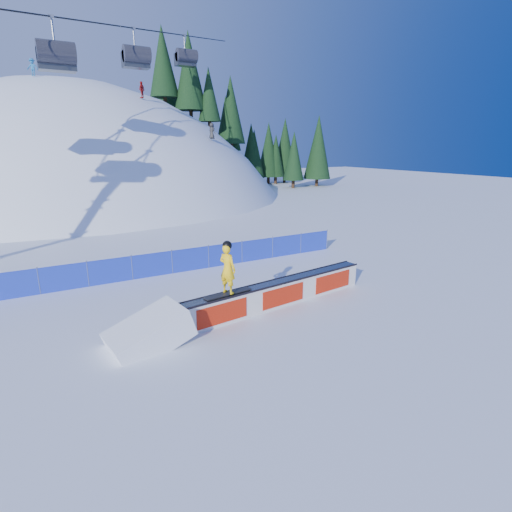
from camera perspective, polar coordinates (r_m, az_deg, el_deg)
ground at (r=16.54m, az=-10.20°, el=-7.20°), size 160.00×160.00×0.00m
snow_hill at (r=61.69m, az=-22.83°, el=-8.96°), size 64.00×64.00×64.00m
treeline at (r=62.33m, az=-0.98°, el=18.13°), size 24.90×13.26×20.39m
safety_fence at (r=20.42m, az=-14.55°, el=-1.24°), size 22.05×0.05×1.30m
chairlift at (r=44.33m, az=-18.51°, el=28.63°), size 40.80×41.70×22.00m
rail_box at (r=16.30m, az=3.29°, el=-5.33°), size 8.87×1.73×1.06m
snow_ramp at (r=13.91m, az=-14.91°, el=-12.07°), size 2.90×2.02×1.69m
snowboarder at (r=14.42m, az=-4.08°, el=-1.75°), size 1.94×0.80×2.00m
distant_skiers at (r=45.56m, az=-23.18°, el=20.53°), size 21.73×9.42×7.85m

